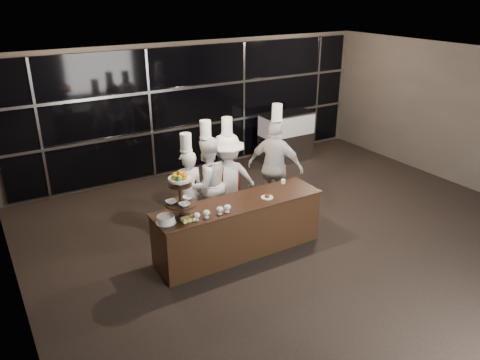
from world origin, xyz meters
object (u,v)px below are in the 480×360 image
buffet_counter (239,227)px  chef_a (188,192)px  chef_b (207,184)px  chef_c (228,179)px  display_stand (180,191)px  layer_cake (166,219)px  chef_d (275,167)px  display_case (286,135)px

buffet_counter → chef_a: chef_a is taller
chef_b → chef_c: size_ratio=1.01×
chef_a → chef_b: bearing=3.8°
buffet_counter → chef_b: bearing=92.8°
display_stand → chef_c: chef_c is taller
chef_a → layer_cake: bearing=-129.0°
layer_cake → chef_c: 1.98m
buffet_counter → chef_d: chef_d is taller
display_case → layer_cake: bearing=-144.8°
display_stand → chef_a: bearing=60.2°
display_stand → display_case: 5.35m
display_stand → chef_d: bearing=21.6°
chef_d → chef_b: bearing=176.9°
chef_c → chef_d: size_ratio=0.94×
layer_cake → chef_b: size_ratio=0.15×
layer_cake → chef_b: (1.23, 1.07, -0.10)m
display_stand → chef_b: 1.47m
buffet_counter → display_stand: bearing=-180.0°
chef_a → chef_c: (0.81, 0.04, 0.05)m
layer_cake → chef_b: chef_b is taller
buffet_counter → display_case: display_case is taller
chef_c → chef_d: (0.99, -0.09, 0.07)m
buffet_counter → display_case: (3.27, 3.16, 0.22)m
display_stand → chef_b: chef_b is taller
chef_a → chef_b: size_ratio=0.92×
buffet_counter → chef_a: (-0.43, 0.99, 0.35)m
display_case → chef_c: chef_c is taller
display_stand → display_case: display_stand is taller
display_case → chef_a: chef_a is taller
chef_c → chef_b: bearing=-177.6°
buffet_counter → layer_cake: 1.37m
chef_b → layer_cake: bearing=-139.0°
chef_b → chef_d: bearing=-3.1°
chef_b → chef_d: 1.42m
display_case → chef_d: bearing=-130.5°
display_stand → chef_b: bearing=46.9°
chef_c → display_stand: bearing=-143.1°
buffet_counter → display_stand: (-1.00, -0.00, 0.87)m
buffet_counter → display_stand: 1.33m
display_case → chef_b: size_ratio=0.66×
display_case → chef_b: bearing=-147.1°
chef_c → chef_d: 1.00m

